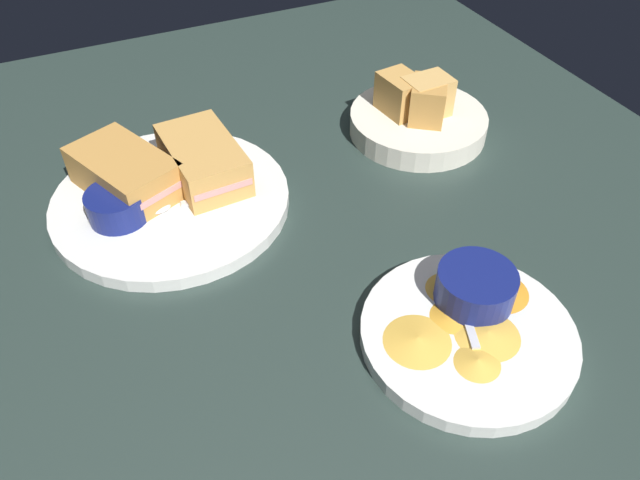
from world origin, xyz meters
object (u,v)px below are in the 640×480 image
at_px(sandwich_half_near, 203,160).
at_px(spoon_by_gravy_ramekin, 458,292).
at_px(plate_sandwich_main, 171,201).
at_px(bread_basket_rear, 418,116).
at_px(spoon_by_dark_ramekin, 168,206).
at_px(plate_chips_companion, 468,335).
at_px(sandwich_half_far, 125,173).
at_px(ramekin_light_gravy, 476,286).
at_px(ramekin_dark_sauce, 117,205).

relative_size(sandwich_half_near, spoon_by_gravy_ramekin, 1.40).
xyz_separation_m(plate_sandwich_main, bread_basket_rear, (-0.01, 0.35, 0.02)).
distance_m(spoon_by_dark_ramekin, spoon_by_gravy_ramekin, 0.34).
bearing_deg(bread_basket_rear, plate_chips_companion, -23.86).
height_order(sandwich_half_far, spoon_by_gravy_ramekin, sandwich_half_far).
bearing_deg(sandwich_half_near, plate_chips_companion, 24.54).
xyz_separation_m(spoon_by_dark_ramekin, ramekin_light_gravy, (0.26, 0.24, 0.02)).
xyz_separation_m(ramekin_dark_sauce, plate_chips_companion, (0.30, 0.26, -0.03)).
bearing_deg(bread_basket_rear, spoon_by_dark_ramekin, -84.51).
bearing_deg(sandwich_half_far, spoon_by_dark_ramekin, 31.09).
relative_size(plate_sandwich_main, spoon_by_gravy_ramekin, 2.86).
bearing_deg(sandwich_half_far, ramekin_dark_sauce, -23.28).
height_order(spoon_by_dark_ramekin, bread_basket_rear, bread_basket_rear).
bearing_deg(plate_chips_companion, plate_sandwich_main, -147.35).
height_order(ramekin_light_gravy, bread_basket_rear, bread_basket_rear).
height_order(plate_sandwich_main, spoon_by_dark_ramekin, spoon_by_dark_ramekin).
relative_size(plate_chips_companion, ramekin_light_gravy, 2.65).
relative_size(sandwich_half_near, bread_basket_rear, 0.74).
xyz_separation_m(sandwich_half_near, ramekin_light_gravy, (0.30, 0.18, -0.01)).
bearing_deg(plate_chips_companion, bread_basket_rear, 156.14).
distance_m(plate_chips_companion, ramekin_light_gravy, 0.05).
relative_size(plate_sandwich_main, bread_basket_rear, 1.50).
bearing_deg(plate_sandwich_main, bread_basket_rear, 91.97).
bearing_deg(sandwich_half_near, bread_basket_rear, 88.60).
height_order(plate_sandwich_main, ramekin_dark_sauce, ramekin_dark_sauce).
height_order(ramekin_dark_sauce, spoon_by_gravy_ramekin, ramekin_dark_sauce).
xyz_separation_m(spoon_by_dark_ramekin, bread_basket_rear, (-0.03, 0.35, 0.01)).
bearing_deg(ramekin_dark_sauce, sandwich_half_far, 156.72).
bearing_deg(ramekin_light_gravy, spoon_by_gravy_ramekin, -140.55).
relative_size(plate_sandwich_main, sandwich_half_far, 1.86).
xyz_separation_m(ramekin_dark_sauce, spoon_by_gravy_ramekin, (0.26, 0.28, -0.01)).
relative_size(plate_sandwich_main, plate_chips_companion, 1.36).
distance_m(sandwich_half_near, spoon_by_gravy_ramekin, 0.34).
distance_m(sandwich_half_far, plate_chips_companion, 0.43).
height_order(sandwich_half_near, ramekin_light_gravy, sandwich_half_near).
distance_m(ramekin_dark_sauce, plate_chips_companion, 0.40).
distance_m(plate_sandwich_main, bread_basket_rear, 0.35).
xyz_separation_m(plate_sandwich_main, plate_chips_companion, (0.31, 0.20, 0.00)).
height_order(sandwich_half_far, bread_basket_rear, bread_basket_rear).
distance_m(ramekin_light_gravy, spoon_by_gravy_ramekin, 0.02).
bearing_deg(spoon_by_dark_ramekin, ramekin_dark_sauce, -99.44).
xyz_separation_m(ramekin_light_gravy, spoon_by_gravy_ramekin, (-0.01, -0.01, -0.02)).
distance_m(plate_sandwich_main, spoon_by_dark_ramekin, 0.03).
bearing_deg(plate_sandwich_main, spoon_by_gravy_ramekin, 38.61).
height_order(ramekin_dark_sauce, plate_chips_companion, ramekin_dark_sauce).
xyz_separation_m(sandwich_half_far, bread_basket_rear, (0.02, 0.39, -0.01)).
height_order(sandwich_half_near, spoon_by_gravy_ramekin, sandwich_half_near).
bearing_deg(sandwich_half_far, plate_sandwich_main, 51.25).
distance_m(sandwich_half_near, ramekin_dark_sauce, 0.12).
relative_size(spoon_by_dark_ramekin, bread_basket_rear, 0.54).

